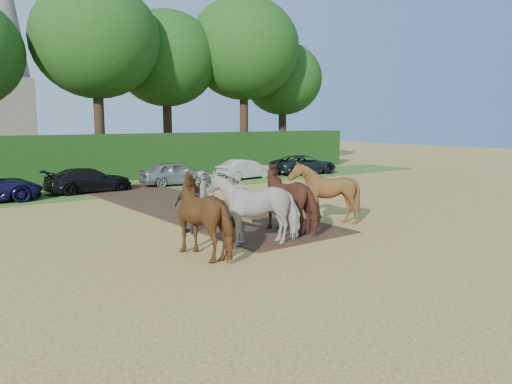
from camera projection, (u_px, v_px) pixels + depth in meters
The scene contains 10 objects.
ground at pixel (248, 240), 16.28m from camera, with size 120.00×120.00×0.00m, color gold.
earth_strip at pixel (184, 206), 22.69m from camera, with size 4.50×17.00×0.05m, color #472D1C.
grass_verge at pixel (97, 192), 27.32m from camera, with size 50.00×5.00×0.03m, color #38601E.
hedgerow at pixel (70, 159), 30.65m from camera, with size 46.00×1.60×3.00m, color #14380F.
spectator_near at pixel (197, 204), 17.99m from camera, with size 0.87×0.68×1.80m, color #BFB896.
spectator_far at pixel (189, 206), 17.14m from camera, with size 1.12×0.47×1.91m, color #22252E.
plough_team at pixel (273, 202), 16.65m from camera, with size 7.81×6.12×2.35m.
parked_cars at pixel (111, 179), 27.46m from camera, with size 35.74×3.00×1.48m.
treeline at pixel (21, 38), 31.09m from camera, with size 48.70×10.60×14.21m.
church at pixel (5, 38), 60.09m from camera, with size 5.20×5.20×27.00m.
Camera 1 is at (-9.41, -12.81, 3.88)m, focal length 35.00 mm.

